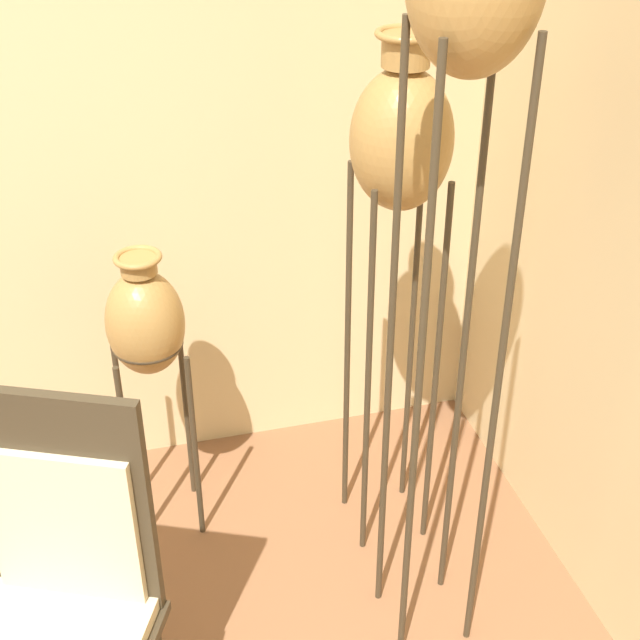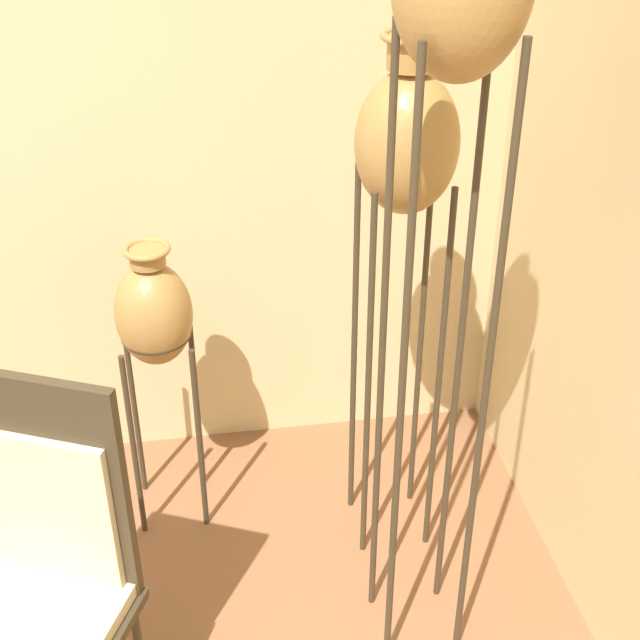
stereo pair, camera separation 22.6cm
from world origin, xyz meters
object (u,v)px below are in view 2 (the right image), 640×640
(vase_stand_medium, at_px, (406,153))
(chair, at_px, (34,570))
(vase_stand_tall, at_px, (461,6))
(vase_stand_short, at_px, (154,318))

(vase_stand_medium, distance_m, chair, 1.49)
(vase_stand_tall, relative_size, chair, 2.00)
(vase_stand_medium, xyz_separation_m, vase_stand_short, (-0.76, 0.21, -0.60))
(vase_stand_tall, distance_m, chair, 1.68)
(vase_stand_tall, relative_size, vase_stand_medium, 1.29)
(chair, bearing_deg, vase_stand_short, 93.85)
(chair, bearing_deg, vase_stand_medium, 55.05)
(vase_stand_tall, height_order, vase_stand_short, vase_stand_tall)
(vase_stand_short, bearing_deg, chair, -110.44)
(vase_stand_tall, relative_size, vase_stand_short, 2.10)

